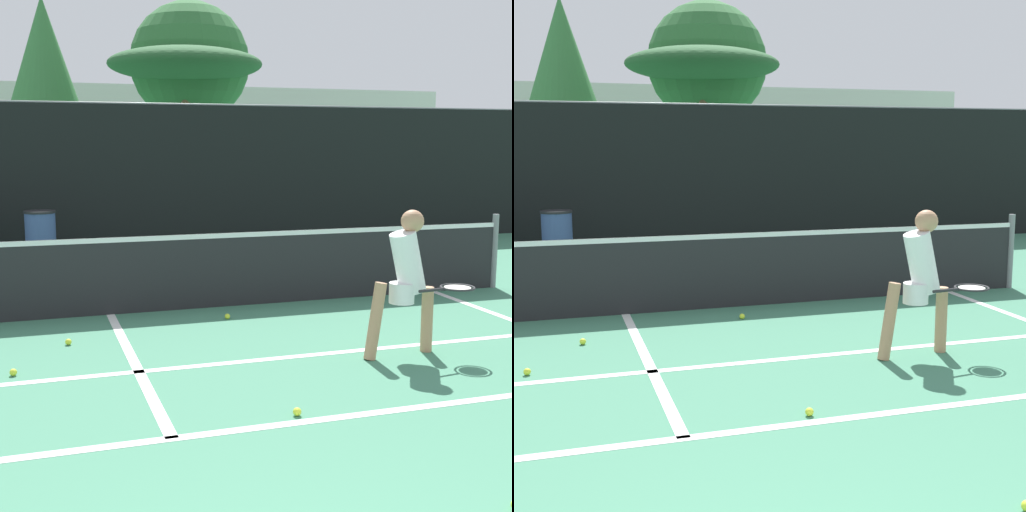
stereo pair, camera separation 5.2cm
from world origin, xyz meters
The scene contains 16 objects.
court_baseline_near centered at (0.00, 3.30, 0.00)m, with size 11.00×0.10×0.01m, color white.
court_service_line centered at (0.00, 4.87, 0.00)m, with size 8.25×0.10×0.01m, color white.
court_center_mark centered at (0.00, 5.25, 0.00)m, with size 0.10×3.90×0.01m, color white.
net centered at (0.00, 7.20, 0.51)m, with size 11.09×0.09×1.07m.
fence_back centered at (0.00, 12.50, 1.42)m, with size 24.00×0.06×2.85m.
player_practicing centered at (2.60, 4.61, 0.80)m, with size 1.14×0.48×1.45m.
tennis_ball_scattered_2 centered at (1.00, 3.43, 0.03)m, with size 0.07×0.07×0.07m, color #D1E033.
tennis_ball_scattered_6 centered at (1.31, 6.54, 0.03)m, with size 0.07×0.07×0.07m, color #D1E033.
tennis_ball_scattered_7 centered at (-0.57, 5.98, 0.03)m, with size 0.07×0.07×0.07m, color #D1E033.
tennis_ball_scattered_8 centered at (-1.10, 5.11, 0.03)m, with size 0.07×0.07×0.07m, color #D1E033.
trash_bin centered at (-0.72, 11.24, 0.47)m, with size 0.54×0.54×0.94m.
parked_car centered at (3.34, 15.39, 0.62)m, with size 1.64×3.97×1.48m.
tree_west centered at (-0.24, 22.02, 4.60)m, with size 2.45×2.45×6.53m.
tree_mid centered at (3.40, 18.36, 4.18)m, with size 4.26×4.26×4.67m.
tree_east centered at (3.78, 19.46, 4.37)m, with size 3.49×3.49×6.13m.
building_far centered at (0.00, 30.39, 2.26)m, with size 36.00×2.40×4.52m, color beige.
Camera 1 is at (-0.89, -1.45, 2.08)m, focal length 50.00 mm.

